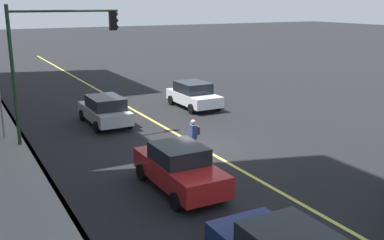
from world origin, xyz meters
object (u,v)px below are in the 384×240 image
at_px(car_silver, 105,110).
at_px(street_sign_post, 1,107).
at_px(car_red, 179,168).
at_px(traffic_light_mast, 54,49).
at_px(pedestrian_with_backpack, 194,135).
at_px(car_white, 194,95).

bearing_deg(car_silver, street_sign_post, 95.89).
distance_m(car_red, traffic_light_mast, 8.67).
bearing_deg(street_sign_post, car_silver, -84.11).
bearing_deg(traffic_light_mast, pedestrian_with_backpack, -136.16).
xyz_separation_m(car_white, car_silver, (-1.33, 6.06, -0.01)).
bearing_deg(car_silver, pedestrian_with_backpack, -165.40).
relative_size(car_red, traffic_light_mast, 0.69).
relative_size(car_red, car_white, 1.05).
height_order(car_red, pedestrian_with_backpack, car_red).
height_order(car_red, car_white, car_red).
height_order(car_white, street_sign_post, street_sign_post).
distance_m(car_silver, street_sign_post, 5.20).
bearing_deg(traffic_light_mast, street_sign_post, 58.43).
height_order(car_silver, traffic_light_mast, traffic_light_mast).
height_order(car_white, pedestrian_with_backpack, pedestrian_with_backpack).
distance_m(car_red, street_sign_post, 10.18).
xyz_separation_m(car_white, traffic_light_mast, (-3.28, 8.84, 3.51)).
relative_size(car_red, street_sign_post, 1.55).
distance_m(car_white, traffic_light_mast, 10.06).
xyz_separation_m(car_red, pedestrian_with_backpack, (2.86, -2.12, 0.12)).
bearing_deg(street_sign_post, pedestrian_with_backpack, -131.88).
xyz_separation_m(pedestrian_with_backpack, street_sign_post, (6.13, 6.83, 0.73)).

